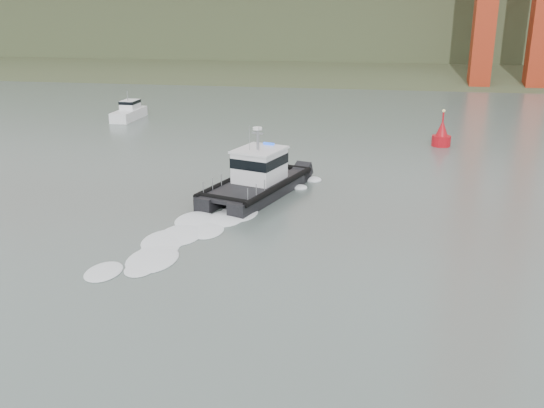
# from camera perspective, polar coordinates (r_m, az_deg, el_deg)

# --- Properties ---
(ground) EXTENTS (400.00, 400.00, 0.00)m
(ground) POSITION_cam_1_polar(r_m,az_deg,el_deg) (24.86, 0.50, -11.07)
(ground) COLOR #4A5852
(ground) RESTS_ON ground
(headlands) EXTENTS (500.00, 105.36, 27.12)m
(headlands) POSITION_cam_1_polar(r_m,az_deg,el_deg) (146.99, 9.06, 16.10)
(headlands) COLOR #2F3D22
(headlands) RESTS_ON ground
(patrol_boat) EXTENTS (6.28, 10.34, 4.72)m
(patrol_boat) POSITION_cam_1_polar(r_m,az_deg,el_deg) (40.49, -1.37, 2.53)
(patrol_boat) COLOR black
(patrol_boat) RESTS_ON ground
(motorboat) EXTENTS (2.07, 5.91, 3.23)m
(motorboat) POSITION_cam_1_polar(r_m,az_deg,el_deg) (69.75, -13.29, 8.44)
(motorboat) COLOR white
(motorboat) RESTS_ON ground
(nav_buoy) EXTENTS (1.68, 1.68, 3.51)m
(nav_buoy) POSITION_cam_1_polar(r_m,az_deg,el_deg) (56.82, 15.67, 6.20)
(nav_buoy) COLOR #AD0C15
(nav_buoy) RESTS_ON ground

